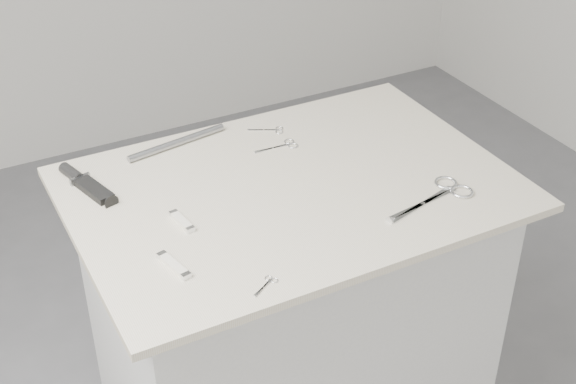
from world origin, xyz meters
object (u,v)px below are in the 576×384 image
pocket_knife_a (174,265)px  pocket_knife_b (182,221)px  tiny_scissors (267,284)px  embroidery_scissors_b (271,130)px  embroidery_scissors_a (283,146)px  metal_rail (177,143)px  sheathed_knife (84,183)px  large_shears (443,193)px  plinth (291,336)px

pocket_knife_a → pocket_knife_b: size_ratio=1.17×
tiny_scissors → embroidery_scissors_b: bearing=31.6°
embroidery_scissors_a → tiny_scissors: size_ratio=1.75×
embroidery_scissors_b → pocket_knife_b: pocket_knife_b is taller
metal_rail → sheathed_knife: bearing=-164.5°
large_shears → plinth: bearing=134.4°
pocket_knife_b → sheathed_knife: bearing=22.6°
large_shears → sheathed_knife: sheathed_knife is taller
tiny_scissors → pocket_knife_a: size_ratio=0.64×
tiny_scissors → sheathed_knife: bearing=81.8°
large_shears → pocket_knife_b: bearing=151.7°
tiny_scissors → pocket_knife_b: size_ratio=0.75×
embroidery_scissors_b → metal_rail: 0.25m
plinth → pocket_knife_a: pocket_knife_a is taller
embroidery_scissors_a → pocket_knife_b: 0.39m
embroidery_scissors_a → metal_rail: size_ratio=0.42×
large_shears → embroidery_scissors_a: (-0.22, 0.36, -0.00)m
embroidery_scissors_b → sheathed_knife: size_ratio=0.46×
embroidery_scissors_b → plinth: bearing=-78.6°
tiny_scissors → metal_rail: metal_rail is taller
embroidery_scissors_a → metal_rail: metal_rail is taller
embroidery_scissors_b → sheathed_knife: bearing=-148.5°
plinth → embroidery_scissors_b: bearing=73.4°
plinth → metal_rail: metal_rail is taller
metal_rail → tiny_scissors: bearing=-94.0°
embroidery_scissors_b → sheathed_knife: sheathed_knife is taller
large_shears → metal_rail: 0.66m
large_shears → pocket_knife_b: 0.59m
embroidery_scissors_b → tiny_scissors: 0.61m
tiny_scissors → pocket_knife_a: 0.19m
plinth → metal_rail: size_ratio=3.34×
embroidery_scissors_b → pocket_knife_a: 0.59m
tiny_scissors → pocket_knife_b: 0.28m
large_shears → embroidery_scissors_a: bearing=109.7°
embroidery_scissors_a → pocket_knife_a: bearing=-139.8°
tiny_scissors → sheathed_knife: size_ratio=0.33×
pocket_knife_a → pocket_knife_b: bearing=-40.0°
embroidery_scissors_a → sheathed_knife: bearing=175.6°
tiny_scissors → metal_rail: size_ratio=0.24×
large_shears → pocket_knife_b: pocket_knife_b is taller
embroidery_scissors_b → pocket_knife_b: size_ratio=1.03×
sheathed_knife → embroidery_scissors_a: bearing=-111.9°
plinth → large_shears: 0.58m
pocket_knife_b → large_shears: bearing=-114.2°
sheathed_knife → plinth: bearing=-133.4°
pocket_knife_b → embroidery_scissors_a: bearing=-68.3°
plinth → pocket_knife_a: (-0.35, -0.16, 0.48)m
plinth → sheathed_knife: size_ratio=4.69×
large_shears → metal_rail: size_ratio=0.88×
plinth → sheathed_knife: sheathed_knife is taller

